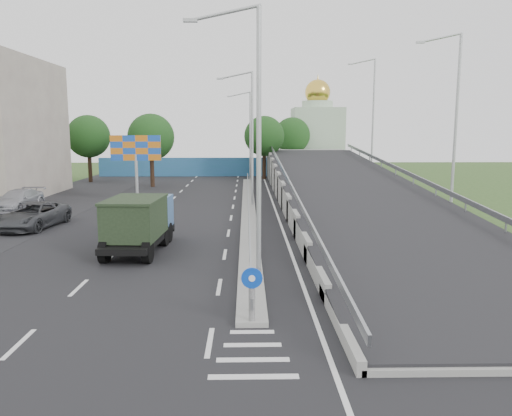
{
  "coord_description": "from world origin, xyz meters",
  "views": [
    {
      "loc": [
        -0.16,
        -12.23,
        5.92
      ],
      "look_at": [
        0.3,
        11.47,
        2.2
      ],
      "focal_mm": 35.0,
      "sensor_mm": 36.0,
      "label": 1
    }
  ],
  "objects_px": {
    "sign_bollard": "(252,294)",
    "lamp_post_mid": "(250,131)",
    "billboard": "(136,152)",
    "dump_truck": "(140,221)",
    "parked_car_d": "(18,200)",
    "lamp_post_near": "(254,133)",
    "parked_car_c": "(33,216)",
    "church": "(317,134)",
    "lamp_post_far": "(249,131)"
  },
  "relations": [
    {
      "from": "dump_truck",
      "to": "billboard",
      "type": "bearing_deg",
      "value": 105.72
    },
    {
      "from": "parked_car_c",
      "to": "billboard",
      "type": "bearing_deg",
      "value": 74.76
    },
    {
      "from": "billboard",
      "to": "parked_car_c",
      "type": "distance_m",
      "value": 11.49
    },
    {
      "from": "billboard",
      "to": "sign_bollard",
      "type": "bearing_deg",
      "value": -70.79
    },
    {
      "from": "church",
      "to": "billboard",
      "type": "relative_size",
      "value": 2.51
    },
    {
      "from": "parked_car_d",
      "to": "lamp_post_near",
      "type": "bearing_deg",
      "value": -42.97
    },
    {
      "from": "lamp_post_near",
      "to": "church",
      "type": "xyz_separation_m",
      "value": [
        9.89,
        54.0,
        -0.5
      ]
    },
    {
      "from": "billboard",
      "to": "parked_car_c",
      "type": "height_order",
      "value": "billboard"
    },
    {
      "from": "dump_truck",
      "to": "lamp_post_mid",
      "type": "bearing_deg",
      "value": 71.62
    },
    {
      "from": "lamp_post_mid",
      "to": "dump_truck",
      "type": "distance_m",
      "value": 15.68
    },
    {
      "from": "parked_car_c",
      "to": "parked_car_d",
      "type": "bearing_deg",
      "value": 126.93
    },
    {
      "from": "sign_bollard",
      "to": "church",
      "type": "distance_m",
      "value": 58.84
    },
    {
      "from": "parked_car_c",
      "to": "parked_car_d",
      "type": "distance_m",
      "value": 8.03
    },
    {
      "from": "lamp_post_near",
      "to": "billboard",
      "type": "relative_size",
      "value": 1.83
    },
    {
      "from": "sign_bollard",
      "to": "lamp_post_near",
      "type": "distance_m",
      "value": 6.12
    },
    {
      "from": "lamp_post_near",
      "to": "billboard",
      "type": "distance_m",
      "value": 23.87
    },
    {
      "from": "church",
      "to": "dump_truck",
      "type": "relative_size",
      "value": 2.19
    },
    {
      "from": "lamp_post_near",
      "to": "lamp_post_far",
      "type": "distance_m",
      "value": 40.0
    },
    {
      "from": "lamp_post_mid",
      "to": "lamp_post_far",
      "type": "relative_size",
      "value": 1.0
    },
    {
      "from": "billboard",
      "to": "lamp_post_far",
      "type": "bearing_deg",
      "value": 63.16
    },
    {
      "from": "sign_bollard",
      "to": "lamp_post_mid",
      "type": "relative_size",
      "value": 0.17
    },
    {
      "from": "church",
      "to": "parked_car_d",
      "type": "relative_size",
      "value": 2.63
    },
    {
      "from": "lamp_post_mid",
      "to": "dump_truck",
      "type": "bearing_deg",
      "value": -111.49
    },
    {
      "from": "parked_car_c",
      "to": "lamp_post_near",
      "type": "bearing_deg",
      "value": -34.83
    },
    {
      "from": "lamp_post_mid",
      "to": "billboard",
      "type": "height_order",
      "value": "lamp_post_mid"
    },
    {
      "from": "lamp_post_mid",
      "to": "lamp_post_far",
      "type": "bearing_deg",
      "value": 90.0
    },
    {
      "from": "lamp_post_near",
      "to": "parked_car_d",
      "type": "height_order",
      "value": "lamp_post_near"
    },
    {
      "from": "lamp_post_near",
      "to": "billboard",
      "type": "bearing_deg",
      "value": 112.49
    },
    {
      "from": "lamp_post_mid",
      "to": "parked_car_c",
      "type": "xyz_separation_m",
      "value": [
        -13.25,
        -8.16,
        -5.03
      ]
    },
    {
      "from": "lamp_post_far",
      "to": "parked_car_c",
      "type": "xyz_separation_m",
      "value": [
        -13.25,
        -28.16,
        -5.03
      ]
    },
    {
      "from": "parked_car_d",
      "to": "church",
      "type": "bearing_deg",
      "value": 56.81
    },
    {
      "from": "lamp_post_mid",
      "to": "parked_car_c",
      "type": "distance_m",
      "value": 16.36
    },
    {
      "from": "lamp_post_far",
      "to": "billboard",
      "type": "bearing_deg",
      "value": -116.84
    },
    {
      "from": "church",
      "to": "sign_bollard",
      "type": "bearing_deg",
      "value": -99.81
    },
    {
      "from": "church",
      "to": "parked_car_d",
      "type": "height_order",
      "value": "church"
    },
    {
      "from": "sign_bollard",
      "to": "lamp_post_mid",
      "type": "distance_m",
      "value": 24.3
    },
    {
      "from": "lamp_post_mid",
      "to": "church",
      "type": "height_order",
      "value": "church"
    },
    {
      "from": "lamp_post_near",
      "to": "parked_car_c",
      "type": "distance_m",
      "value": 18.47
    },
    {
      "from": "church",
      "to": "parked_car_c",
      "type": "xyz_separation_m",
      "value": [
        -23.14,
        -42.16,
        -4.53
      ]
    },
    {
      "from": "church",
      "to": "lamp_post_mid",
      "type": "bearing_deg",
      "value": -106.22
    },
    {
      "from": "lamp_post_far",
      "to": "billboard",
      "type": "relative_size",
      "value": 1.83
    },
    {
      "from": "sign_bollard",
      "to": "church",
      "type": "bearing_deg",
      "value": 80.19
    },
    {
      "from": "church",
      "to": "parked_car_c",
      "type": "bearing_deg",
      "value": -118.76
    },
    {
      "from": "parked_car_d",
      "to": "parked_car_c",
      "type": "bearing_deg",
      "value": -55.56
    },
    {
      "from": "billboard",
      "to": "parked_car_d",
      "type": "height_order",
      "value": "billboard"
    },
    {
      "from": "church",
      "to": "parked_car_d",
      "type": "xyz_separation_m",
      "value": [
        -27.16,
        -35.2,
        -4.55
      ]
    },
    {
      "from": "lamp_post_near",
      "to": "lamp_post_mid",
      "type": "bearing_deg",
      "value": 90.0
    },
    {
      "from": "sign_bollard",
      "to": "parked_car_d",
      "type": "distance_m",
      "value": 28.39
    },
    {
      "from": "parked_car_d",
      "to": "lamp_post_far",
      "type": "bearing_deg",
      "value": 55.3
    },
    {
      "from": "lamp_post_far",
      "to": "parked_car_d",
      "type": "distance_m",
      "value": 27.8
    }
  ]
}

